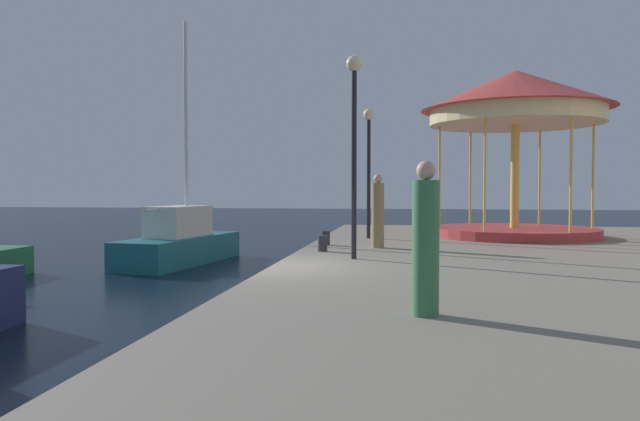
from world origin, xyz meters
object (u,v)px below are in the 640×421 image
object	(u,v)px
bollard_south	(323,244)
person_near_carousel	(426,243)
bollard_center	(326,238)
person_by_the_water	(378,213)
carousel	(516,113)
lamp_post_mid_promenade	(369,149)
lamp_post_near_edge	(354,121)
sailboat_teal	(180,241)

from	to	relation	value
bollard_south	person_near_carousel	distance (m)	7.86
bollard_center	person_by_the_water	world-z (taller)	person_by_the_water
carousel	bollard_center	bearing A→B (deg)	-146.21
bollard_center	person_by_the_water	distance (m)	1.75
lamp_post_mid_promenade	bollard_south	world-z (taller)	lamp_post_mid_promenade
lamp_post_near_edge	person_near_carousel	xyz separation A→B (m)	(1.43, -5.94, -2.19)
lamp_post_near_edge	person_by_the_water	distance (m)	3.48
lamp_post_mid_promenade	bollard_south	size ratio (longest dim) A/B	10.37
carousel	person_by_the_water	size ratio (longest dim) A/B	3.13
sailboat_teal	lamp_post_mid_promenade	bearing A→B (deg)	9.30
lamp_post_mid_promenade	bollard_center	distance (m)	3.80
lamp_post_mid_promenade	carousel	bearing A→B (deg)	16.03
lamp_post_mid_promenade	person_near_carousel	distance (m)	11.95
lamp_post_mid_promenade	lamp_post_near_edge	bearing A→B (deg)	-89.54
bollard_center	person_near_carousel	bearing A→B (deg)	-74.64
bollard_south	lamp_post_near_edge	bearing A→B (deg)	-58.46
lamp_post_near_edge	sailboat_teal	bearing A→B (deg)	141.60
lamp_post_mid_promenade	person_by_the_water	world-z (taller)	lamp_post_mid_promenade
bollard_center	lamp_post_mid_promenade	bearing A→B (deg)	67.47
lamp_post_near_edge	bollard_south	bearing A→B (deg)	121.54
carousel	bollard_south	distance (m)	8.85
sailboat_teal	person_near_carousel	bearing A→B (deg)	-55.16
bollard_center	person_near_carousel	distance (m)	9.55
sailboat_teal	bollard_south	xyz separation A→B (m)	(5.09, -3.25, 0.30)
sailboat_teal	lamp_post_near_edge	distance (m)	8.33
sailboat_teal	lamp_post_mid_promenade	world-z (taller)	sailboat_teal
lamp_post_near_edge	carousel	bearing A→B (deg)	56.53
sailboat_teal	carousel	size ratio (longest dim) A/B	1.26
lamp_post_mid_promenade	bollard_center	world-z (taller)	lamp_post_mid_promenade
sailboat_teal	bollard_center	size ratio (longest dim) A/B	19.51
sailboat_teal	bollard_center	xyz separation A→B (m)	(4.94, -1.53, 0.30)
bollard_center	bollard_south	size ratio (longest dim) A/B	1.00
person_near_carousel	lamp_post_near_edge	bearing A→B (deg)	103.56
bollard_south	person_by_the_water	distance (m)	1.93
carousel	bollard_south	xyz separation A→B (m)	(-5.64, -5.60, -3.89)
carousel	bollard_center	world-z (taller)	carousel
bollard_south	bollard_center	bearing A→B (deg)	95.14
bollard_center	bollard_south	distance (m)	1.73
sailboat_teal	bollard_center	world-z (taller)	sailboat_teal
bollard_center	sailboat_teal	bearing A→B (deg)	162.73
lamp_post_mid_promenade	bollard_center	size ratio (longest dim) A/B	10.37
carousel	person_by_the_water	world-z (taller)	carousel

